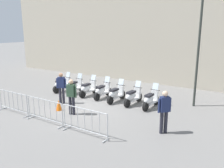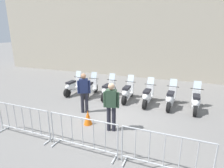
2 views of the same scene
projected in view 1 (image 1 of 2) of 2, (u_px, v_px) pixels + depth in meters
The scene contains 17 objects.
ground_plane at pixel (77, 109), 11.74m from camera, with size 120.00×120.00×0.00m, color slate.
building_facade at pixel (149, 13), 17.69m from camera, with size 28.00×2.40×10.55m, color #B2A893.
motorcycle_0 at pixel (62, 85), 15.05m from camera, with size 0.65×1.72×1.24m.
motorcycle_1 at pixel (75, 87), 14.53m from camera, with size 0.56×1.72×1.24m.
motorcycle_2 at pixel (88, 89), 14.02m from camera, with size 0.60×1.72×1.24m.
motorcycle_3 at pixel (102, 91), 13.49m from camera, with size 0.59×1.72×1.24m.
motorcycle_4 at pixel (116, 94), 12.82m from camera, with size 0.62×1.72×1.24m.
motorcycle_5 at pixel (133, 97), 12.32m from camera, with size 0.66×1.72×1.24m.
motorcycle_6 at pixel (151, 100), 11.75m from camera, with size 0.64×1.72×1.24m.
barrier_segment_0 at pixel (13, 103), 11.06m from camera, with size 2.14×0.67×1.07m.
barrier_segment_1 at pixel (45, 111), 9.89m from camera, with size 2.14×0.67×1.07m.
barrier_segment_2 at pixel (85, 122), 8.71m from camera, with size 2.14×0.67×1.07m.
street_lamp at pixel (199, 37), 11.37m from camera, with size 0.36×0.36×6.12m.
officer_near_row_end at pixel (61, 86), 12.41m from camera, with size 0.52×0.33×1.73m.
officer_mid_plaza at pixel (71, 95), 10.74m from camera, with size 0.55×0.25×1.73m.
officer_by_barriers at pixel (164, 109), 8.75m from camera, with size 0.44×0.40×1.73m.
traffic_cone at pixel (59, 105), 11.49m from camera, with size 0.32×0.32×0.55m, color orange.
Camera 1 is at (6.49, -9.23, 3.94)m, focal length 36.31 mm.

